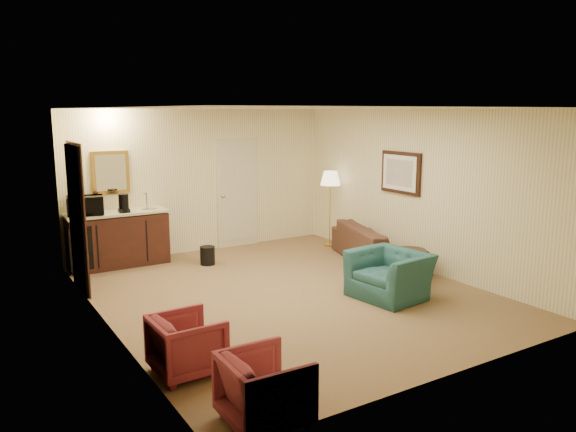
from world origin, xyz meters
The scene contains 12 objects.
ground centered at (0.00, 0.00, 0.00)m, with size 6.00×6.00×0.00m, color brown.
room_walls centered at (-0.10, 0.77, 1.72)m, with size 5.02×6.01×2.61m.
wetbar_cabinet centered at (-1.65, 2.72, 0.46)m, with size 1.64×0.58×0.92m, color #391612.
sofa centered at (2.15, 0.60, 0.42)m, with size 2.17×0.63×0.85m, color black.
teal_armchair centered at (1.11, -0.90, 0.43)m, with size 0.99×0.65×0.87m, color #1F4F4E.
rose_chair_near centered at (-2.15, -1.60, 0.33)m, with size 0.64×0.60×0.66m, color maroon.
rose_chair_far centered at (-1.94, -2.80, 0.34)m, with size 0.65×0.61×0.67m, color maroon.
coffee_table centered at (1.80, -0.41, 0.24)m, with size 0.82×0.55×0.47m, color black.
floor_lamp centered at (2.20, 2.02, 0.73)m, with size 0.39×0.39×1.45m, color #BC933E.
waste_bin centered at (-0.36, 2.00, 0.16)m, with size 0.25×0.25×0.31m, color black.
microwave centered at (-2.15, 2.69, 1.11)m, with size 0.55×0.31×0.37m, color black.
coffee_maker centered at (-1.56, 2.60, 1.07)m, with size 0.16×0.16×0.31m, color black.
Camera 1 is at (-4.03, -6.54, 2.56)m, focal length 35.00 mm.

